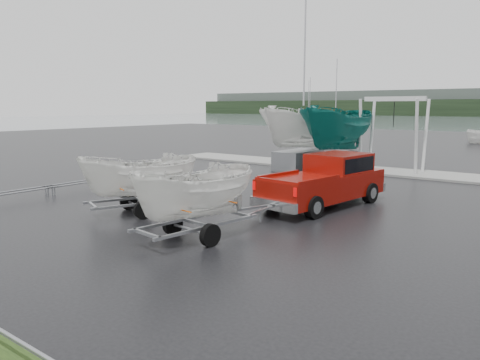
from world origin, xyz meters
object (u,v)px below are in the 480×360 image
at_px(pickup_truck, 328,179).
at_px(trailer_parked, 139,140).
at_px(trailer_hitched, 195,148).
at_px(boat_hoist, 393,124).

distance_m(pickup_truck, trailer_parked, 6.90).
bearing_deg(trailer_hitched, boat_hoist, 98.59).
height_order(pickup_truck, trailer_hitched, trailer_hitched).
distance_m(trailer_hitched, boat_hoist, 16.07).
relative_size(pickup_truck, boat_hoist, 1.41).
bearing_deg(trailer_hitched, trailer_parked, 170.02).
height_order(trailer_hitched, boat_hoist, trailer_hitched).
bearing_deg(pickup_truck, trailer_parked, -123.10).
distance_m(trailer_hitched, trailer_parked, 3.73).
relative_size(trailer_parked, boat_hoist, 1.11).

